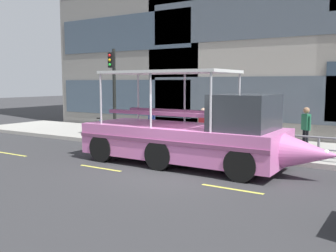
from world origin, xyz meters
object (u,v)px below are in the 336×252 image
leaned_bicycle (102,129)px  pedestrian_near_stern (152,121)px  pedestrian_mid_right (203,122)px  duck_tour_boat (195,135)px  pedestrian_near_bow (306,125)px  traffic_light_pole (113,85)px  pedestrian_mid_left (235,126)px

leaned_bicycle → pedestrian_near_stern: bearing=7.4°
leaned_bicycle → pedestrian_mid_right: 5.38m
leaned_bicycle → pedestrian_near_stern: 2.86m
leaned_bicycle → duck_tour_boat: size_ratio=0.19×
duck_tour_boat → pedestrian_near_bow: 4.75m
pedestrian_near_bow → pedestrian_near_stern: size_ratio=1.18×
traffic_light_pole → pedestrian_near_bow: bearing=5.8°
pedestrian_near_bow → pedestrian_near_stern: bearing=-174.2°
leaned_bicycle → pedestrian_near_stern: (2.79, 0.36, 0.53)m
leaned_bicycle → pedestrian_near_bow: bearing=6.2°
traffic_light_pole → pedestrian_near_bow: 9.13m
leaned_bicycle → pedestrian_near_bow: pedestrian_near_bow is taller
pedestrian_near_bow → pedestrian_near_stern: 6.87m
pedestrian_near_bow → pedestrian_mid_right: bearing=-176.0°
traffic_light_pole → duck_tour_boat: traffic_light_pole is taller
pedestrian_mid_right → pedestrian_near_stern: bearing=-171.2°
leaned_bicycle → pedestrian_mid_right: bearing=8.0°
duck_tour_boat → pedestrian_mid_right: bearing=113.0°
leaned_bicycle → pedestrian_near_stern: size_ratio=1.16×
traffic_light_pole → duck_tour_boat: (6.10, -2.88, -1.73)m
traffic_light_pole → pedestrian_near_stern: (2.11, 0.22, -1.72)m
pedestrian_near_bow → pedestrian_mid_left: pedestrian_near_bow is taller
pedestrian_mid_left → pedestrian_near_stern: size_ratio=1.02×
leaned_bicycle → pedestrian_mid_right: (5.30, 0.75, 0.59)m
traffic_light_pole → leaned_bicycle: size_ratio=2.49×
pedestrian_near_bow → pedestrian_mid_left: bearing=-164.9°
pedestrian_near_stern → pedestrian_mid_right: bearing=8.8°
traffic_light_pole → leaned_bicycle: bearing=-168.6°
traffic_light_pole → pedestrian_mid_right: traffic_light_pole is taller
pedestrian_near_bow → pedestrian_mid_left: size_ratio=1.16×
pedestrian_mid_right → pedestrian_mid_left: bearing=-13.6°
duck_tour_boat → pedestrian_near_bow: bearing=53.1°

